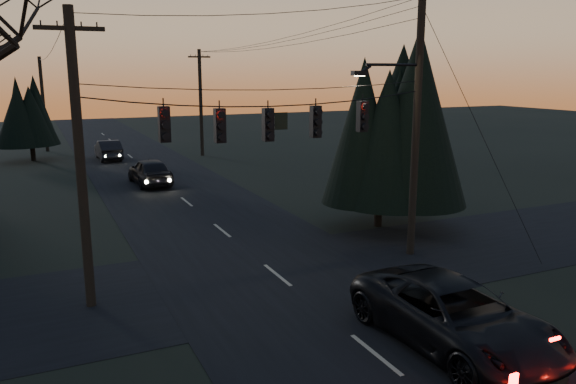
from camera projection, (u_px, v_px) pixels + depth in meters
name	position (u px, v px, depth m)	size (l,w,h in m)	color
main_road	(197.00, 210.00, 27.90)	(8.00, 120.00, 0.02)	black
cross_road	(277.00, 275.00, 19.02)	(60.00, 7.00, 0.02)	black
utility_pole_right	(410.00, 254.00, 21.26)	(5.00, 0.30, 10.00)	black
utility_pole_left	(91.00, 306.00, 16.57)	(1.80, 0.30, 8.50)	black
utility_pole_far_r	(202.00, 155.00, 46.14)	(1.80, 0.30, 8.50)	black
utility_pole_far_l	(48.00, 151.00, 48.55)	(0.30, 0.30, 8.00)	black
span_signal_assembly	(270.00, 122.00, 17.83)	(11.50, 0.44, 1.65)	black
evergreen_right	(381.00, 127.00, 24.16)	(4.86, 4.86, 7.66)	black
evergreen_dist	(29.00, 116.00, 42.74)	(3.65, 3.65, 5.78)	black
suv_near	(454.00, 316.00, 13.95)	(2.74, 5.94, 1.65)	black
sedan_oncoming_a	(150.00, 172.00, 34.07)	(1.92, 4.77, 1.63)	black
sedan_oncoming_b	(108.00, 150.00, 43.83)	(1.59, 4.57, 1.51)	black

